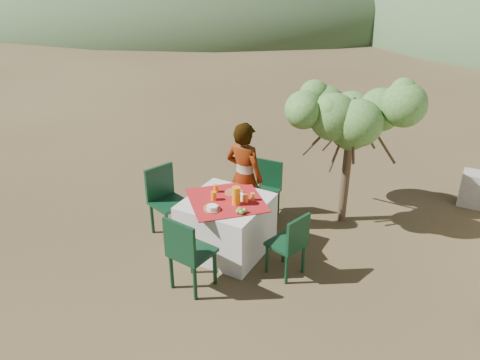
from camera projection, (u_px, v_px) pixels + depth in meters
name	position (u px, v px, depth m)	size (l,w,h in m)	color
ground	(232.00, 271.00, 5.94)	(160.00, 160.00, 0.00)	#392A19
table	(226.00, 225.00, 6.24)	(1.30, 1.30, 0.76)	silver
chair_far	(266.00, 187.00, 7.03)	(0.42, 0.42, 0.88)	black
chair_near	(187.00, 251.00, 5.40)	(0.50, 0.50, 0.98)	black
chair_left	(165.00, 197.00, 6.60)	(0.57, 0.57, 0.99)	black
chair_right	(291.00, 243.00, 5.68)	(0.49, 0.49, 0.86)	black
person	(244.00, 177.00, 6.58)	(0.59, 0.39, 1.62)	#8C6651
shrub_tree	(357.00, 123.00, 6.48)	(1.65, 1.61, 1.94)	#4A3A25
hill_near_left	(221.00, 6.00, 37.46)	(40.00, 40.00, 16.00)	#384E2B
plate_far	(234.00, 192.00, 6.25)	(0.25, 0.25, 0.01)	brown
plate_near	(211.00, 208.00, 5.87)	(0.20, 0.20, 0.01)	brown
glass_far	(216.00, 188.00, 6.26)	(0.06, 0.06, 0.10)	orange
glass_near	(214.00, 196.00, 6.05)	(0.07, 0.07, 0.12)	orange
juice_pitcher	(236.00, 196.00, 5.92)	(0.11, 0.11, 0.24)	orange
bowl_plate	(212.00, 210.00, 5.82)	(0.20, 0.20, 0.01)	brown
white_bowl	(212.00, 207.00, 5.81)	(0.14, 0.14, 0.05)	white
jar_left	(245.00, 198.00, 6.00)	(0.07, 0.07, 0.10)	orange
jar_right	(253.00, 197.00, 6.05)	(0.06, 0.06, 0.10)	orange
napkin_holder	(242.00, 197.00, 6.03)	(0.08, 0.04, 0.10)	white
fruit_cluster	(241.00, 211.00, 5.75)	(0.12, 0.12, 0.06)	olive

